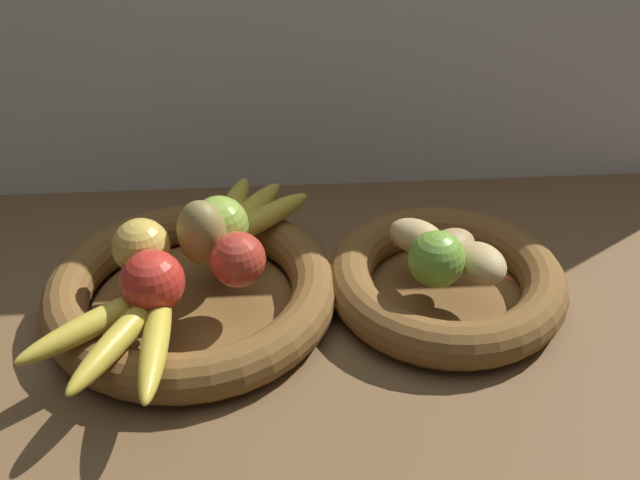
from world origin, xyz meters
TOP-DOWN VIEW (x-y plane):
  - ground_plane at (0.00, 0.00)cm, footprint 140.00×90.00cm
  - back_wall at (0.00, 30.00)cm, footprint 140.00×3.00cm
  - fruit_bowl_left at (-17.17, -0.86)cm, footprint 35.51×35.51cm
  - fruit_bowl_right at (14.17, -0.86)cm, footprint 29.52×29.52cm
  - apple_red_front at (-20.33, -7.10)cm, footprint 7.15×7.15cm
  - apple_golden_left at (-22.49, -0.48)cm, footprint 6.82×6.82cm
  - apple_red_right at (-11.11, -3.06)cm, footprint 6.51×6.51cm
  - apple_green_back at (-13.52, 3.69)cm, footprint 7.26×7.26cm
  - pear_brown at (-15.38, 1.10)cm, footprint 8.48×8.50cm
  - banana_bunch_front at (-22.85, -12.69)cm, footprint 16.04×19.19cm
  - banana_bunch_back at (-10.44, 9.26)cm, footprint 14.22×17.18cm
  - potato_oblong at (10.66, 1.87)cm, footprint 8.81×8.49cm
  - potato_large at (14.17, -0.86)cm, footprint 8.97×8.76cm
  - potato_small at (17.29, -3.97)cm, footprint 7.17×8.26cm
  - lime_near at (11.65, -4.63)cm, footprint 6.66×6.66cm
  - chili_pepper at (15.47, -3.04)cm, footprint 11.69×8.62cm

SIDE VIEW (x-z plane):
  - ground_plane at x=0.00cm, z-range -3.00..0.00cm
  - fruit_bowl_left at x=-17.17cm, z-range -0.18..5.36cm
  - fruit_bowl_right at x=14.17cm, z-range -0.17..5.38cm
  - chili_pepper at x=15.47cm, z-range 5.54..7.88cm
  - banana_bunch_front at x=-22.85cm, z-range 5.54..8.34cm
  - banana_bunch_back at x=-10.44cm, z-range 5.54..8.49cm
  - potato_small at x=17.29cm, z-range 5.54..9.58cm
  - potato_oblong at x=10.66cm, z-range 5.54..9.63cm
  - potato_large at x=14.17cm, z-range 5.54..9.69cm
  - apple_red_right at x=-11.11cm, z-range 5.54..12.05cm
  - lime_near at x=11.65cm, z-range 5.54..12.20cm
  - apple_golden_left at x=-22.49cm, z-range 5.54..12.37cm
  - apple_red_front at x=-20.33cm, z-range 5.54..12.70cm
  - apple_green_back at x=-13.52cm, z-range 5.54..12.81cm
  - pear_brown at x=-15.38cm, z-range 5.54..14.04cm
  - back_wall at x=0.00cm, z-range 0.00..55.00cm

